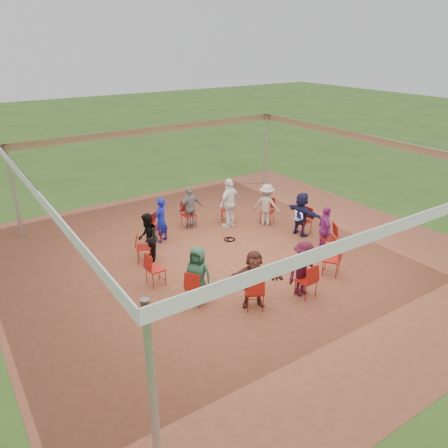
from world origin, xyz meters
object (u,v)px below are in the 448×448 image
chair_9 (306,281)px  cable_coil (230,239)px  chair_3 (189,214)px  person_seated_6 (254,279)px  person_seated_1 (267,205)px  person_seated_4 (148,238)px  chair_2 (227,209)px  chair_4 (158,227)px  chair_1 (267,211)px  chair_5 (144,247)px  person_seated_8 (325,230)px  person_seated_0 (301,214)px  chair_7 (196,287)px  chair_8 (254,292)px  chair_6 (155,269)px  person_seated_3 (161,220)px  laptop (298,216)px  chair_0 (303,221)px  chair_10 (332,260)px  chair_11 (328,238)px  person_seated_5 (198,275)px  person_seated_2 (190,208)px  standing_person (229,203)px  person_seated_7 (303,269)px

chair_9 → cable_coil: 3.78m
chair_3 → person_seated_6: size_ratio=0.62×
person_seated_1 → person_seated_4: bearing=60.0°
chair_2 → chair_4: same height
chair_1 → chair_5: 4.68m
chair_4 → person_seated_8: 5.11m
chair_1 → person_seated_6: person_seated_6 is taller
person_seated_0 → cable_coil: 2.44m
chair_7 → chair_8: bearing=15.0°
chair_6 → chair_7: 1.40m
chair_3 → person_seated_0: person_seated_0 is taller
person_seated_3 → laptop: (3.81, -2.06, -0.05)m
chair_4 → chair_5: 1.40m
chair_3 → chair_7: bearing=60.0°
chair_0 → chair_10: (-1.24, -2.40, 0.00)m
chair_0 → chair_7: same height
chair_1 → chair_11: bearing=150.0°
chair_2 → person_seated_5: 5.11m
chair_5 → person_seated_8: size_ratio=0.62×
laptop → chair_2: bearing=24.6°
chair_9 → person_seated_3: (-1.52, 4.87, 0.28)m
person_seated_6 → person_seated_8: bearing=45.0°
chair_2 → chair_8: bearing=90.0°
chair_2 → cable_coil: bearing=86.5°
chair_3 → person_seated_6: bearing=75.3°
chair_9 → laptop: chair_9 is taller
chair_4 → laptop: (3.88, -2.16, 0.23)m
person_seated_8 → chair_1: bearing=27.7°
person_seated_1 → person_seated_8: bearing=150.0°
person_seated_1 → chair_5: bearing=59.2°
person_seated_2 → standing_person: bearing=148.5°
chair_11 → person_seated_3: (-3.79, 3.42, 0.28)m
laptop → chair_9: bearing=138.1°
chair_1 → chair_10: size_ratio=1.00×
chair_3 → chair_7: size_ratio=1.00×
chair_2 → person_seated_1: bearing=160.2°
person_seated_8 → cable_coil: 2.99m
chair_3 → person_seated_8: bearing=119.2°
person_seated_2 → person_seated_3: size_ratio=1.00×
chair_8 → person_seated_5: (-0.93, 1.01, 0.28)m
chair_9 → chair_11: 2.70m
chair_11 → person_seated_5: (-4.57, -0.15, 0.28)m
chair_7 → chair_3: bearing=120.0°
chair_0 → chair_10: bearing=150.0°
chair_0 → chair_9: same height
chair_5 → chair_0: bearing=105.0°
chair_11 → chair_0: bearing=15.0°
person_seated_2 → person_seated_5: (-2.05, -3.97, 0.00)m
person_seated_4 → cable_coil: bearing=114.4°
chair_0 → person_seated_7: person_seated_7 is taller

